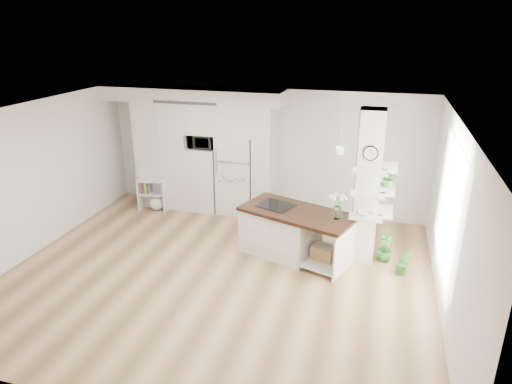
{
  "coord_description": "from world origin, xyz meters",
  "views": [
    {
      "loc": [
        2.44,
        -6.3,
        4.0
      ],
      "look_at": [
        0.42,
        0.9,
        1.2
      ],
      "focal_mm": 32.0,
      "sensor_mm": 36.0,
      "label": 1
    }
  ],
  "objects_px": {
    "refrigerator": "(237,174)",
    "floor_plant_a": "(404,262)",
    "kitchen_island": "(286,230)",
    "bookshelf": "(154,197)"
  },
  "relations": [
    {
      "from": "kitchen_island",
      "to": "floor_plant_a",
      "type": "relative_size",
      "value": 4.55
    },
    {
      "from": "refrigerator",
      "to": "floor_plant_a",
      "type": "bearing_deg",
      "value": -27.78
    },
    {
      "from": "floor_plant_a",
      "to": "refrigerator",
      "type": "bearing_deg",
      "value": 152.22
    },
    {
      "from": "refrigerator",
      "to": "floor_plant_a",
      "type": "relative_size",
      "value": 3.64
    },
    {
      "from": "refrigerator",
      "to": "kitchen_island",
      "type": "height_order",
      "value": "refrigerator"
    },
    {
      "from": "refrigerator",
      "to": "floor_plant_a",
      "type": "height_order",
      "value": "refrigerator"
    },
    {
      "from": "refrigerator",
      "to": "bookshelf",
      "type": "distance_m",
      "value": 1.95
    },
    {
      "from": "refrigerator",
      "to": "bookshelf",
      "type": "xyz_separation_m",
      "value": [
        -1.82,
        -0.43,
        -0.56
      ]
    },
    {
      "from": "kitchen_island",
      "to": "bookshelf",
      "type": "height_order",
      "value": "kitchen_island"
    },
    {
      "from": "floor_plant_a",
      "to": "bookshelf",
      "type": "bearing_deg",
      "value": 165.0
    }
  ]
}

